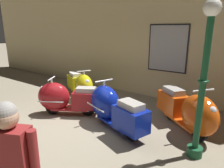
{
  "coord_description": "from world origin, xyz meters",
  "views": [
    {
      "loc": [
        3.39,
        -2.93,
        2.31
      ],
      "look_at": [
        0.29,
        1.36,
        0.85
      ],
      "focal_mm": 32.35,
      "sensor_mm": 36.0,
      "label": 1
    }
  ],
  "objects_px": {
    "scooter_2": "(112,108)",
    "lamppost": "(203,79)",
    "scooter_1": "(64,98)",
    "scooter_0": "(81,85)",
    "scooter_3": "(190,111)"
  },
  "relations": [
    {
      "from": "scooter_1",
      "to": "scooter_3",
      "type": "xyz_separation_m",
      "value": [
        3.07,
        0.98,
        0.04
      ]
    },
    {
      "from": "scooter_1",
      "to": "lamppost",
      "type": "relative_size",
      "value": 0.62
    },
    {
      "from": "scooter_2",
      "to": "lamppost",
      "type": "distance_m",
      "value": 2.15
    },
    {
      "from": "scooter_0",
      "to": "scooter_1",
      "type": "xyz_separation_m",
      "value": [
        0.56,
        -1.25,
        0.01
      ]
    },
    {
      "from": "scooter_1",
      "to": "lamppost",
      "type": "distance_m",
      "value": 3.58
    },
    {
      "from": "scooter_0",
      "to": "scooter_1",
      "type": "bearing_deg",
      "value": -40.12
    },
    {
      "from": "scooter_0",
      "to": "lamppost",
      "type": "bearing_deg",
      "value": 10.32
    },
    {
      "from": "scooter_3",
      "to": "lamppost",
      "type": "relative_size",
      "value": 0.65
    },
    {
      "from": "scooter_3",
      "to": "lamppost",
      "type": "distance_m",
      "value": 1.33
    },
    {
      "from": "scooter_1",
      "to": "scooter_2",
      "type": "relative_size",
      "value": 0.9
    },
    {
      "from": "scooter_3",
      "to": "lamppost",
      "type": "xyz_separation_m",
      "value": [
        0.36,
        -0.84,
        0.97
      ]
    },
    {
      "from": "scooter_1",
      "to": "scooter_2",
      "type": "height_order",
      "value": "scooter_2"
    },
    {
      "from": "scooter_0",
      "to": "scooter_1",
      "type": "relative_size",
      "value": 1.0
    },
    {
      "from": "scooter_2",
      "to": "lamppost",
      "type": "relative_size",
      "value": 0.69
    },
    {
      "from": "scooter_0",
      "to": "scooter_1",
      "type": "distance_m",
      "value": 1.37
    }
  ]
}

